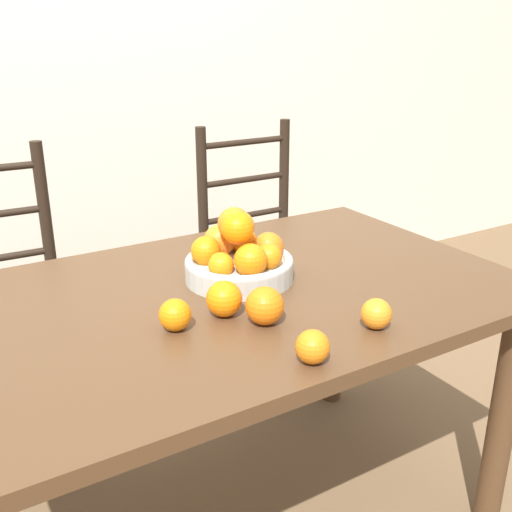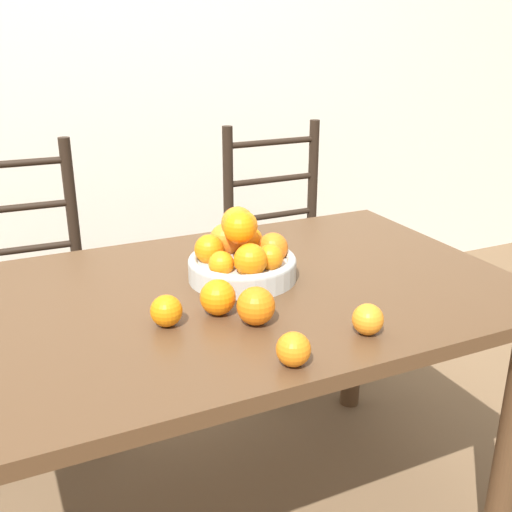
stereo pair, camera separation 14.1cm
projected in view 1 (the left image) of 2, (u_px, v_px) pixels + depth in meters
wall_back at (42, 34)px, 2.39m from camera, size 8.00×0.06×2.60m
dining_table at (215, 332)px, 1.46m from camera, size 1.49×0.88×0.72m
fruit_bowl at (239, 256)px, 1.49m from camera, size 0.27×0.27×0.19m
orange_loose_0 at (265, 306)px, 1.27m from camera, size 0.08×0.08×0.08m
orange_loose_1 at (175, 315)px, 1.24m from camera, size 0.07×0.07×0.07m
orange_loose_2 at (224, 299)px, 1.30m from camera, size 0.08×0.08×0.08m
orange_loose_3 at (313, 347)px, 1.12m from camera, size 0.07×0.07×0.07m
orange_loose_4 at (376, 314)px, 1.25m from camera, size 0.07×0.07×0.07m
chair_left at (2, 315)px, 1.91m from camera, size 0.43×0.41×0.98m
chair_right at (263, 258)px, 2.38m from camera, size 0.43×0.41×0.98m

